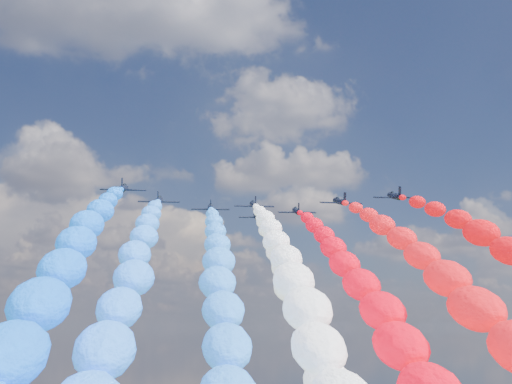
{
  "coord_description": "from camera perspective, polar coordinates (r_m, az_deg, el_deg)",
  "views": [
    {
      "loc": [
        -12.12,
        -121.4,
        82.98
      ],
      "look_at": [
        0.0,
        4.0,
        109.68
      ],
      "focal_mm": 45.12,
      "sensor_mm": 36.0,
      "label": 1
    }
  ],
  "objects": [
    {
      "name": "jet_0",
      "position": [
        118.49,
        -11.65,
        0.32
      ],
      "size": [
        8.36,
        11.28,
        5.04
      ],
      "primitive_type": null,
      "rotation": [
        0.26,
        0.0,
        0.03
      ],
      "color": "black"
    },
    {
      "name": "trail_0",
      "position": [
        60.53,
        -18.17,
        -10.87
      ],
      "size": [
        6.47,
        109.67,
        52.45
      ],
      "primitive_type": null,
      "color": "blue"
    },
    {
      "name": "jet_1",
      "position": [
        128.36,
        -8.58,
        -0.74
      ],
      "size": [
        8.12,
        11.1,
        5.04
      ],
      "primitive_type": null,
      "rotation": [
        0.26,
        0.0,
        -0.01
      ],
      "color": "black"
    },
    {
      "name": "trail_1",
      "position": [
        70.09,
        -11.55,
        -11.28
      ],
      "size": [
        6.47,
        109.67,
        52.45
      ],
      "primitive_type": null,
      "color": "#2878FE"
    },
    {
      "name": "jet_2",
      "position": [
        135.24,
        -4.05,
        -1.41
      ],
      "size": [
        8.38,
        11.29,
        5.04
      ],
      "primitive_type": null,
      "rotation": [
        0.26,
        0.0,
        -0.03
      ],
      "color": "black"
    },
    {
      "name": "trail_2",
      "position": [
        76.97,
        -3.16,
        -11.54
      ],
      "size": [
        6.47,
        109.67,
        52.45
      ],
      "primitive_type": null,
      "color": "#2978EC"
    },
    {
      "name": "jet_3",
      "position": [
        131.61,
        -0.19,
        -1.15
      ],
      "size": [
        8.1,
        11.09,
        5.04
      ],
      "primitive_type": null,
      "rotation": [
        0.26,
        0.0,
        -0.0
      ],
      "color": "black"
    },
    {
      "name": "trail_3",
      "position": [
        73.67,
        3.93,
        -11.51
      ],
      "size": [
        6.47,
        109.67,
        52.45
      ],
      "primitive_type": null,
      "color": "white"
    },
    {
      "name": "jet_4",
      "position": [
        144.7,
        0.04,
        -2.14
      ],
      "size": [
        8.67,
        11.5,
        5.04
      ],
      "primitive_type": null,
      "rotation": [
        0.26,
        0.0,
        -0.06
      ],
      "color": "black"
    },
    {
      "name": "trail_4",
      "position": [
        86.98,
        3.69,
        -11.58
      ],
      "size": [
        6.47,
        109.67,
        52.45
      ],
      "primitive_type": null,
      "color": "white"
    },
    {
      "name": "jet_5",
      "position": [
        138.9,
        3.62,
        -1.7
      ],
      "size": [
        8.55,
        11.41,
        5.04
      ],
      "primitive_type": null,
      "rotation": [
        0.26,
        0.0,
        -0.04
      ],
      "color": "black"
    },
    {
      "name": "trail_5",
      "position": [
        81.87,
        10.17,
        -11.4
      ],
      "size": [
        6.47,
        109.67,
        52.45
      ],
      "primitive_type": null,
      "color": "red"
    },
    {
      "name": "jet_6",
      "position": [
        129.2,
        7.45,
        -0.84
      ],
      "size": [
        8.36,
        11.28,
        5.04
      ],
      "primitive_type": null,
      "rotation": [
        0.26,
        0.0,
        0.03
      ],
      "color": "black"
    },
    {
      "name": "trail_6",
      "position": [
        73.36,
        17.9,
        -10.97
      ],
      "size": [
        6.47,
        109.67,
        52.45
      ],
      "primitive_type": null,
      "color": "red"
    },
    {
      "name": "jet_7",
      "position": [
        125.69,
        12.2,
        -0.36
      ],
      "size": [
        8.74,
        11.54,
        5.04
      ],
      "primitive_type": null,
      "rotation": [
        0.26,
        0.0,
        -0.06
      ],
      "color": "black"
    }
  ]
}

